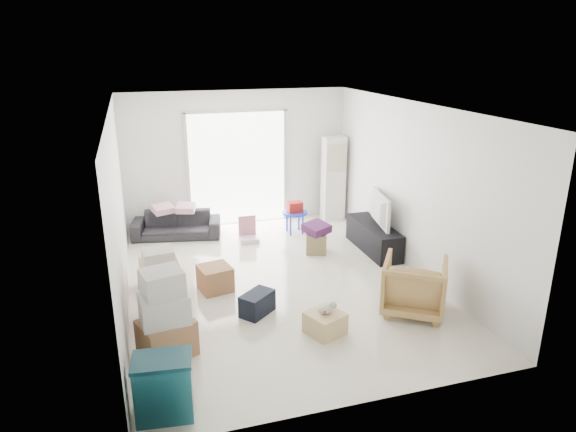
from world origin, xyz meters
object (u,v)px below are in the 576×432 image
Objects in this scene: tv_console at (374,237)px; kids_table at (295,211)px; ac_tower at (333,179)px; television at (374,221)px; sofa at (176,221)px; armchair at (414,283)px; ottoman at (316,243)px; storage_bins at (164,387)px; wood_crate at (325,323)px.

kids_table is at bearing 130.21° from tv_console.
television is (0.05, -1.88, -0.32)m from ac_tower.
ac_tower is 1.06× the size of sofa.
kids_table is at bearing -46.33° from armchair.
ac_tower is 4.94× the size of ottoman.
ac_tower reaches higher than tv_console.
television is 1.10m from ottoman.
storage_bins is at bearing -139.25° from tv_console.
sofa is at bearing 72.92° from television.
wood_crate is at bearing 152.84° from television.
ottoman is 2.71m from wood_crate.
storage_bins is (-3.90, -3.36, 0.09)m from tv_console.
kids_table is 1.50× the size of wood_crate.
television is 1.56× the size of kids_table.
ac_tower is at bearing -62.19° from armchair.
armchair is 2.01× the size of wood_crate.
ottoman is at bearing -120.08° from ac_tower.
wood_crate is at bearing -112.69° from ac_tower.
armchair is at bearing -95.76° from ac_tower.
ac_tower is 1.26m from kids_table.
ottoman is at bearing -86.73° from kids_table.
armchair is at bearing 7.54° from wood_crate.
wood_crate is (-1.83, -2.38, -0.41)m from television.
armchair reaches higher than television.
armchair is 2.40× the size of ottoman.
sofa is 3.90× the size of wood_crate.
kids_table is (2.24, -0.45, 0.13)m from sofa.
sofa is at bearing 146.51° from ottoman.
television is at bearing -11.35° from ottoman.
tv_console is at bearing 52.44° from wood_crate.
ac_tower is 2.67× the size of storage_bins.
television is 3.03m from wood_crate.
kids_table is (2.82, 4.64, 0.12)m from storage_bins.
television is 0.60× the size of sofa.
ac_tower is at bearing 91.53° from tv_console.
wood_crate is (-1.78, -4.25, -0.73)m from ac_tower.
wood_crate is (-1.37, -0.18, -0.28)m from armchair.
ac_tower is at bearing 13.89° from sofa.
tv_console reaches higher than ottoman.
tv_console is at bearing -68.28° from armchair.
storage_bins is at bearing 52.26° from armchair.
kids_table is at bearing 58.70° from storage_bins.
tv_console is 3.46× the size of wood_crate.
wood_crate is (-0.81, -2.58, -0.04)m from ottoman.
tv_console is at bearing -11.35° from ottoman.
television is at bearing 52.44° from wood_crate.
television reaches higher than tv_console.
ac_tower is 3.32m from sofa.
ottoman is (2.88, 3.56, -0.15)m from storage_bins.
sofa is 4.86m from armchair.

